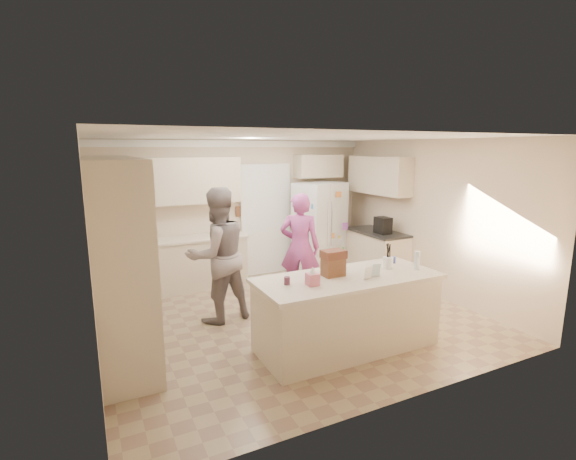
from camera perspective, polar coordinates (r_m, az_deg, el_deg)
name	(u,v)px	position (r m, az deg, el deg)	size (l,w,h in m)	color
floor	(292,319)	(6.26, 0.60, -12.03)	(5.20, 4.60, 0.02)	#907D5B
ceiling	(293,136)	(5.76, 0.66, 12.69)	(5.20, 4.60, 0.02)	white
wall_back	(238,210)	(7.97, -6.87, 2.75)	(5.20, 0.02, 2.60)	beige
wall_front	(405,276)	(4.01, 15.74, -6.05)	(5.20, 0.02, 2.60)	beige
wall_left	(88,251)	(5.27, -25.66, -2.65)	(0.02, 4.60, 2.60)	beige
wall_right	(431,218)	(7.40, 18.99, 1.57)	(0.02, 4.60, 2.60)	beige
crown_back	(237,144)	(7.84, -6.96, 11.62)	(5.20, 0.08, 0.12)	white
pantry_bank	(117,255)	(5.50, -22.36, -3.18)	(0.60, 2.60, 2.35)	beige
back_base_cab	(183,265)	(7.56, -14.21, -4.66)	(2.20, 0.60, 0.88)	beige
back_countertop	(181,239)	(7.44, -14.36, -1.27)	(2.24, 0.63, 0.04)	beige
back_upper_cab	(177,181)	(7.43, -14.95, 6.49)	(2.20, 0.35, 0.80)	beige
doorway_opening	(265,221)	(8.18, -3.13, 1.25)	(0.90, 0.06, 2.10)	black
doorway_casing	(266,221)	(8.15, -3.03, 1.21)	(1.02, 0.03, 2.22)	white
wall_frame_upper	(239,197)	(7.91, -6.68, 4.51)	(0.15, 0.02, 0.20)	brown
wall_frame_lower	(240,211)	(7.94, -6.64, 2.58)	(0.15, 0.02, 0.20)	brown
refrigerator	(319,228)	(8.22, 4.31, 0.22)	(0.90, 0.70, 1.80)	white
fridge_seam	(329,232)	(7.92, 5.61, -0.22)	(0.01, 0.02, 1.78)	gray
fridge_dispenser	(319,220)	(7.76, 4.30, 1.44)	(0.22, 0.03, 0.35)	black
fridge_handle_l	(327,224)	(7.86, 5.38, 0.80)	(0.02, 0.02, 0.85)	silver
fridge_handle_r	(332,224)	(7.91, 6.00, 0.86)	(0.02, 0.02, 0.85)	silver
over_fridge_cab	(319,166)	(8.42, 4.20, 8.71)	(0.95, 0.35, 0.45)	beige
right_base_cab	(377,256)	(8.11, 12.05, -3.49)	(0.60, 1.20, 0.88)	beige
right_countertop	(377,232)	(8.00, 12.13, -0.31)	(0.63, 1.24, 0.04)	#2D2B28
right_upper_cab	(379,175)	(8.10, 12.31, 7.33)	(0.35, 1.50, 0.70)	beige
coffee_maker	(383,225)	(7.79, 12.85, 0.63)	(0.22, 0.28, 0.30)	black
island_base	(347,314)	(5.31, 8.04, -11.28)	(2.20, 0.90, 0.88)	beige
island_top	(348,278)	(5.15, 8.18, -6.55)	(2.28, 0.96, 0.05)	beige
utensil_crock	(388,263)	(5.54, 13.50, -4.40)	(0.13, 0.13, 0.15)	white
tissue_box	(313,279)	(4.76, 3.38, -6.73)	(0.13, 0.13, 0.14)	#D06781
tissue_plume	(313,270)	(4.73, 3.39, -5.47)	(0.08, 0.08, 0.08)	white
dollhouse_body	(333,267)	(5.11, 6.19, -5.05)	(0.26, 0.18, 0.22)	brown
dollhouse_roof	(333,254)	(5.07, 6.23, -3.32)	(0.28, 0.20, 0.10)	#592D1E
jam_jar	(287,281)	(4.79, -0.14, -6.94)	(0.07, 0.07, 0.09)	#59263F
greeting_card_a	(368,273)	(5.05, 10.91, -5.75)	(0.12, 0.01, 0.16)	white
greeting_card_b	(376,270)	(5.18, 11.91, -5.37)	(0.12, 0.01, 0.16)	silver
water_bottle	(417,261)	(5.58, 17.22, -4.01)	(0.07, 0.07, 0.24)	silver
shaker_salt	(390,260)	(5.78, 13.72, -4.07)	(0.05, 0.05, 0.09)	#3D48A9
shaker_pepper	(394,260)	(5.82, 14.25, -3.98)	(0.05, 0.05, 0.09)	#3D48A9
teen_boy	(218,255)	(5.99, -9.62, -3.44)	(0.94, 0.73, 1.93)	gray
teen_girl	(300,247)	(6.73, 1.63, -2.37)	(0.64, 0.42, 1.76)	#C448A7
fridge_magnets	(329,232)	(7.92, 5.64, -0.23)	(0.76, 0.02, 1.44)	tan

